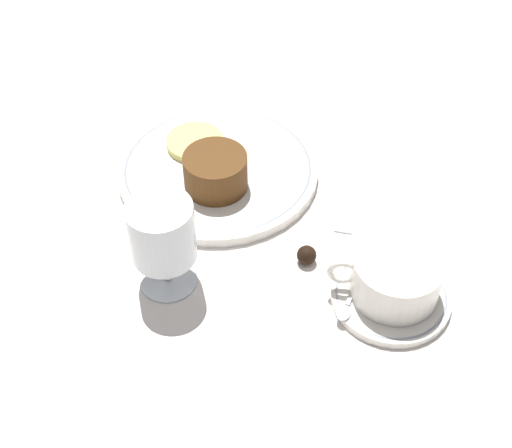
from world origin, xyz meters
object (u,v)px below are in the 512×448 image
at_px(dinner_plate, 218,170).
at_px(fork, 350,195).
at_px(coffee_cup, 396,276).
at_px(wine_glass, 162,236).
at_px(dessert_cake, 215,172).

height_order(dinner_plate, fork, dinner_plate).
distance_m(coffee_cup, wine_glass, 0.25).
xyz_separation_m(dinner_plate, coffee_cup, (-0.22, 0.18, 0.03)).
xyz_separation_m(coffee_cup, wine_glass, (0.25, -0.00, 0.04)).
distance_m(wine_glass, dessert_cake, 0.16).
xyz_separation_m(dinner_plate, dessert_cake, (-0.00, 0.04, 0.03)).
distance_m(dinner_plate, coffee_cup, 0.29).
bearing_deg(coffee_cup, dessert_cake, -34.67).
bearing_deg(coffee_cup, wine_glass, -0.33).
relative_size(fork, dessert_cake, 2.15).
distance_m(dinner_plate, fork, 0.17).
xyz_separation_m(coffee_cup, dessert_cake, (0.21, -0.15, 0.00)).
bearing_deg(coffee_cup, fork, -73.76).
xyz_separation_m(dinner_plate, fork, (-0.17, 0.03, -0.01)).
distance_m(fork, dessert_cake, 0.17).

